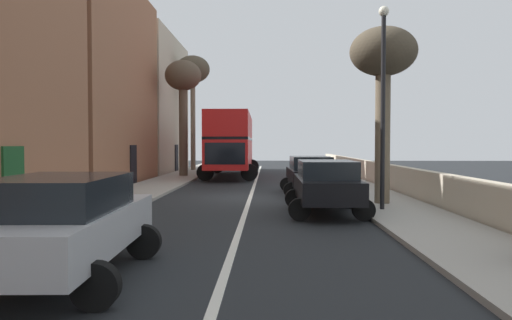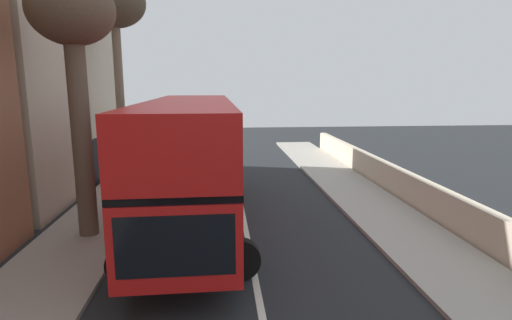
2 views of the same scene
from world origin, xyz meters
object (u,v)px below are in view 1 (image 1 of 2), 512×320
Objects in this scene: parked_car_silver_left_0 at (63,221)px; lamppost_right at (383,91)px; street_tree_right_3 at (383,62)px; parked_car_black_right_1 at (326,184)px; parked_car_black_right_2 at (310,173)px; double_decker_bus at (231,141)px; street_tree_left_4 at (183,83)px; street_tree_left_0 at (193,73)px.

lamppost_right is (6.80, 7.63, 2.86)m from parked_car_silver_left_0.
street_tree_right_3 is at bearing 52.05° from parked_car_silver_left_0.
parked_car_black_right_1 is (5.00, 7.27, -0.01)m from parked_car_silver_left_0.
lamppost_right is at bearing -71.17° from parked_car_black_right_2.
street_tree_right_3 is (6.36, -14.89, 2.62)m from double_decker_bus.
street_tree_left_4 is at bearing 124.93° from parked_car_black_right_2.
parked_car_black_right_2 is at bearing 108.83° from lamppost_right.
street_tree_right_3 reaches higher than double_decker_bus.
street_tree_left_0 reaches higher than street_tree_right_3.
parked_car_black_right_1 is at bearing -90.02° from parked_car_black_right_2.
parked_car_black_right_2 is 19.91m from street_tree_left_0.
street_tree_left_4 reaches higher than street_tree_right_3.
street_tree_left_0 reaches higher than street_tree_left_4.
parked_car_black_right_2 is at bearing 68.83° from parked_car_silver_left_0.
street_tree_right_3 is (2.16, 1.92, 4.03)m from parked_car_black_right_1.
lamppost_right is at bearing -69.95° from double_decker_bus.
street_tree_left_0 is at bearing 120.49° from double_decker_bus.
lamppost_right reaches higher than street_tree_right_3.
parked_car_black_right_2 is at bearing -55.07° from street_tree_left_4.
parked_car_black_right_2 is 0.70× the size of street_tree_right_3.
street_tree_left_0 reaches higher than parked_car_black_right_2.
street_tree_left_0 is at bearing 112.98° from lamppost_right.
lamppost_right is at bearing -59.97° from street_tree_left_4.
double_decker_bus is at bearing 88.10° from parked_car_silver_left_0.
street_tree_left_0 is at bearing 115.33° from street_tree_right_3.
street_tree_left_4 reaches higher than parked_car_black_right_2.
street_tree_right_3 is at bearing 41.50° from parked_car_black_right_1.
parked_car_black_right_2 is at bearing -69.38° from double_decker_bus.
street_tree_right_3 is at bearing 76.77° from lamppost_right.
street_tree_left_0 is (-3.48, 5.90, 5.36)m from double_decker_bus.
lamppost_right is at bearing -103.23° from street_tree_right_3.
parked_car_silver_left_0 is 1.07× the size of parked_car_black_right_2.
street_tree_left_0 is at bearing 93.69° from street_tree_left_4.
double_decker_bus reaches higher than parked_car_black_right_2.
double_decker_bus is at bearing 14.61° from street_tree_left_4.
parked_car_silver_left_0 is at bearing -127.95° from street_tree_right_3.
street_tree_left_0 is 1.21× the size of street_tree_left_4.
street_tree_left_4 is (-2.25, 23.28, 5.10)m from parked_car_silver_left_0.
street_tree_right_3 is 16.98m from street_tree_left_4.
parked_car_black_right_1 is 18.30m from street_tree_left_4.
street_tree_left_4 is 1.17× the size of lamppost_right.
double_decker_bus is at bearing 104.03° from parked_car_black_right_1.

